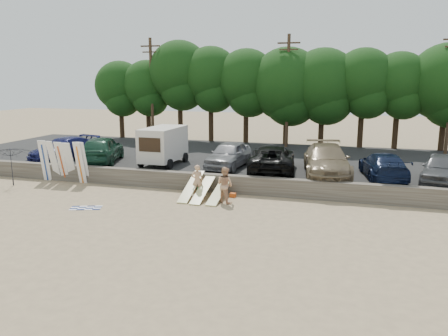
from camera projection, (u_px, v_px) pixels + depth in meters
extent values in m
plane|color=tan|center=(198.00, 206.00, 21.73)|extent=(120.00, 120.00, 0.00)
cube|color=#6B6356|center=(216.00, 183.00, 24.45)|extent=(44.00, 0.50, 1.00)
cube|color=#282828|center=(247.00, 162.00, 31.53)|extent=(44.00, 14.50, 0.70)
cylinder|color=#382616|center=(122.00, 120.00, 41.66)|extent=(0.44, 0.44, 3.30)
sphere|color=#204513|center=(120.00, 86.00, 41.01)|extent=(4.63, 4.63, 4.63)
cylinder|color=#382616|center=(149.00, 121.00, 40.88)|extent=(0.44, 0.44, 3.35)
sphere|color=#204513|center=(147.00, 85.00, 40.22)|extent=(4.57, 4.57, 4.57)
cylinder|color=#382616|center=(180.00, 117.00, 39.91)|extent=(0.44, 0.44, 4.18)
sphere|color=#204513|center=(179.00, 71.00, 39.09)|extent=(5.51, 5.51, 5.51)
cylinder|color=#382616|center=(211.00, 119.00, 39.12)|extent=(0.44, 0.44, 3.93)
sphere|color=#204513|center=(211.00, 75.00, 38.35)|extent=(5.07, 5.07, 5.07)
cylinder|color=#382616|center=(246.00, 121.00, 38.26)|extent=(0.44, 0.44, 3.70)
sphere|color=#204513|center=(246.00, 79.00, 37.53)|extent=(5.24, 5.24, 5.24)
cylinder|color=#382616|center=(286.00, 124.00, 37.32)|extent=(0.44, 0.44, 3.43)
sphere|color=#204513|center=(287.00, 84.00, 36.65)|extent=(6.19, 6.19, 6.19)
cylinder|color=#382616|center=(321.00, 125.00, 36.50)|extent=(0.44, 0.44, 3.47)
sphere|color=#204513|center=(323.00, 84.00, 35.82)|extent=(5.82, 5.82, 5.82)
cylinder|color=#382616|center=(361.00, 125.00, 35.47)|extent=(0.44, 0.44, 3.71)
sphere|color=#204513|center=(364.00, 79.00, 34.74)|extent=(4.97, 4.97, 4.97)
cylinder|color=#382616|center=(396.00, 126.00, 34.88)|extent=(0.44, 0.44, 3.60)
sphere|color=#204513|center=(399.00, 81.00, 34.17)|extent=(4.63, 4.63, 4.63)
cylinder|color=#382616|center=(443.00, 128.00, 33.94)|extent=(0.44, 0.44, 3.56)
sphere|color=#204513|center=(447.00, 82.00, 33.24)|extent=(5.97, 5.97, 5.97)
cylinder|color=#473321|center=(152.00, 91.00, 38.48)|extent=(0.26, 0.26, 9.00)
cube|color=#473321|center=(150.00, 46.00, 37.72)|extent=(1.80, 0.12, 0.12)
cube|color=#473321|center=(150.00, 52.00, 37.82)|extent=(1.50, 0.10, 0.10)
cylinder|color=#473321|center=(288.00, 92.00, 35.18)|extent=(0.26, 0.26, 9.00)
cube|color=#473321|center=(289.00, 43.00, 34.41)|extent=(1.80, 0.12, 0.12)
cube|color=#473321|center=(289.00, 49.00, 34.51)|extent=(1.50, 0.10, 0.10)
cube|color=beige|center=(163.00, 144.00, 28.40)|extent=(2.00, 3.87, 2.11)
cube|color=black|center=(150.00, 145.00, 26.55)|extent=(1.44, 0.07, 0.86)
cylinder|color=black|center=(141.00, 162.00, 27.75)|extent=(0.21, 0.64, 0.63)
cylinder|color=black|center=(170.00, 164.00, 27.16)|extent=(0.21, 0.64, 0.63)
cylinder|color=black|center=(158.00, 156.00, 30.08)|extent=(0.21, 0.64, 0.63)
cylinder|color=black|center=(185.00, 157.00, 29.48)|extent=(0.21, 0.64, 0.63)
imported|color=#171A50|center=(64.00, 149.00, 30.25)|extent=(3.30, 5.59, 1.52)
imported|color=#143927|center=(102.00, 149.00, 29.25)|extent=(3.62, 5.68, 1.80)
imported|color=gray|center=(229.00, 155.00, 27.59)|extent=(2.26, 4.90, 1.63)
imported|color=black|center=(272.00, 159.00, 26.40)|extent=(3.34, 5.97, 1.58)
imported|color=#7A684D|center=(327.00, 160.00, 25.26)|extent=(3.33, 6.41, 1.78)
imported|color=black|center=(383.00, 166.00, 24.53)|extent=(2.80, 5.32, 1.47)
imported|color=#4E4F53|center=(441.00, 169.00, 23.45)|extent=(2.87, 4.93, 1.58)
cube|color=white|center=(45.00, 161.00, 26.86)|extent=(0.58, 0.58, 2.57)
cube|color=white|center=(54.00, 161.00, 26.76)|extent=(0.58, 0.72, 2.54)
cube|color=white|center=(62.00, 162.00, 26.55)|extent=(0.54, 0.76, 2.53)
cube|color=white|center=(70.00, 162.00, 26.47)|extent=(0.60, 0.88, 2.50)
cube|color=white|center=(80.00, 163.00, 26.13)|extent=(0.52, 0.54, 2.57)
cube|color=white|center=(83.00, 163.00, 26.21)|extent=(0.52, 0.56, 2.56)
cube|color=#D1CC84|center=(191.00, 186.00, 23.34)|extent=(0.56, 2.82, 1.15)
cube|color=#D1CC84|center=(203.00, 189.00, 23.09)|extent=(0.56, 2.88, 0.99)
cube|color=#D1CC84|center=(219.00, 192.00, 22.95)|extent=(0.56, 2.92, 0.81)
imported|color=tan|center=(197.00, 181.00, 23.37)|extent=(0.73, 0.60, 1.74)
imported|color=tan|center=(225.00, 185.00, 22.20)|extent=(1.12, 1.02, 1.86)
cube|color=#227D44|center=(199.00, 190.00, 24.17)|extent=(0.39, 0.32, 0.32)
cube|color=#DE571A|center=(233.00, 195.00, 23.39)|extent=(0.31, 0.26, 0.22)
plane|color=white|center=(86.00, 208.00, 21.43)|extent=(1.92, 1.92, 0.00)
imported|color=black|center=(13.00, 166.00, 25.75)|extent=(2.98, 3.02, 2.32)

